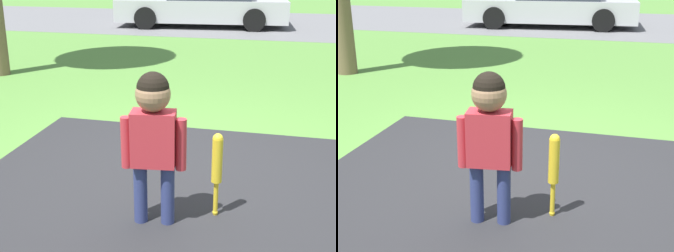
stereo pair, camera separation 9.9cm
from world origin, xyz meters
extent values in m
plane|color=#518438|center=(0.00, 0.00, 0.00)|extent=(60.00, 60.00, 0.00)
cube|color=slate|center=(0.00, 10.08, 0.00)|extent=(40.00, 6.00, 0.01)
cylinder|color=navy|center=(-0.14, -0.95, 0.22)|extent=(0.09, 0.09, 0.43)
cylinder|color=navy|center=(0.04, -0.93, 0.22)|extent=(0.09, 0.09, 0.43)
cube|color=#BF2D38|center=(-0.05, -0.94, 0.62)|extent=(0.31, 0.20, 0.37)
cylinder|color=#BF2D38|center=(-0.23, -0.97, 0.59)|extent=(0.07, 0.07, 0.35)
cylinder|color=#BF2D38|center=(0.13, -0.92, 0.59)|extent=(0.07, 0.07, 0.35)
sphere|color=#997051|center=(-0.05, -0.94, 0.92)|extent=(0.23, 0.23, 0.23)
sphere|color=black|center=(-0.05, -0.94, 0.96)|extent=(0.21, 0.21, 0.21)
sphere|color=yellow|center=(0.35, -0.75, 0.02)|extent=(0.04, 0.04, 0.04)
cylinder|color=yellow|center=(0.35, -0.75, 0.13)|extent=(0.03, 0.03, 0.26)
cylinder|color=yellow|center=(0.35, -0.75, 0.42)|extent=(0.07, 0.07, 0.32)
sphere|color=yellow|center=(0.35, -0.75, 0.58)|extent=(0.07, 0.07, 0.07)
cube|color=#B7B7BC|center=(-1.48, 9.21, 0.44)|extent=(4.64, 2.22, 0.57)
cylinder|color=black|center=(-2.78, 8.16, 0.28)|extent=(0.58, 0.23, 0.57)
cylinder|color=black|center=(-2.95, 10.00, 0.28)|extent=(0.58, 0.23, 0.57)
cylinder|color=black|center=(-0.01, 8.41, 0.28)|extent=(0.58, 0.23, 0.57)
cylinder|color=black|center=(-0.18, 10.25, 0.28)|extent=(0.58, 0.23, 0.57)
camera|label=1|loc=(0.72, -3.68, 1.72)|focal=50.00mm
camera|label=2|loc=(0.81, -3.65, 1.72)|focal=50.00mm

